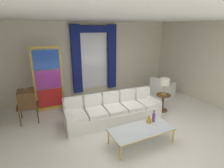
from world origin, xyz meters
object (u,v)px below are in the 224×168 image
(vintage_tv, at_px, (27,99))
(round_side_table, at_px, (163,101))
(bottle_blue_decanter, at_px, (149,120))
(stained_glass_divider, at_px, (48,81))
(couch_white_long, at_px, (112,110))
(coffee_table, at_px, (141,130))
(peacock_figurine, at_px, (69,106))
(bottle_crystal_tall, at_px, (154,117))
(armchair_white, at_px, (162,90))
(table_lamp_brass, at_px, (165,82))

(vintage_tv, xyz_separation_m, round_side_table, (4.20, -1.21, -0.37))
(bottle_blue_decanter, distance_m, stained_glass_divider, 3.57)
(couch_white_long, height_order, round_side_table, couch_white_long)
(stained_glass_divider, bearing_deg, coffee_table, -59.57)
(stained_glass_divider, height_order, peacock_figurine, stained_glass_divider)
(stained_glass_divider, bearing_deg, bottle_crystal_tall, -51.76)
(peacock_figurine, bearing_deg, bottle_blue_decanter, -56.95)
(bottle_crystal_tall, bearing_deg, armchair_white, 45.22)
(armchair_white, bearing_deg, peacock_figurine, 176.73)
(couch_white_long, bearing_deg, armchair_white, 18.53)
(bottle_blue_decanter, bearing_deg, stained_glass_divider, 126.45)
(couch_white_long, distance_m, peacock_figurine, 1.58)
(armchair_white, bearing_deg, stained_glass_divider, 171.31)
(bottle_crystal_tall, bearing_deg, couch_white_long, 115.70)
(round_side_table, distance_m, table_lamp_brass, 0.67)
(stained_glass_divider, height_order, round_side_table, stained_glass_divider)
(couch_white_long, relative_size, stained_glass_divider, 1.35)
(peacock_figurine, distance_m, round_side_table, 3.22)
(vintage_tv, distance_m, armchair_white, 5.13)
(bottle_blue_decanter, height_order, armchair_white, armchair_white)
(coffee_table, height_order, stained_glass_divider, stained_glass_divider)
(couch_white_long, bearing_deg, round_side_table, -5.74)
(couch_white_long, bearing_deg, table_lamp_brass, -5.74)
(coffee_table, relative_size, stained_glass_divider, 0.72)
(bottle_crystal_tall, xyz_separation_m, vintage_tv, (-2.96, 2.27, 0.18))
(couch_white_long, xyz_separation_m, coffee_table, (0.12, -1.40, 0.07))
(vintage_tv, bearing_deg, bottle_crystal_tall, -37.47)
(stained_glass_divider, relative_size, round_side_table, 3.70)
(bottle_crystal_tall, distance_m, peacock_figurine, 2.94)
(bottle_blue_decanter, distance_m, vintage_tv, 3.62)
(couch_white_long, bearing_deg, vintage_tv, 156.58)
(bottle_crystal_tall, distance_m, armchair_white, 3.06)
(bottle_blue_decanter, xyz_separation_m, round_side_table, (1.39, 1.05, -0.12))
(vintage_tv, bearing_deg, coffee_table, -44.33)
(coffee_table, relative_size, peacock_figurine, 2.63)
(bottle_blue_decanter, relative_size, vintage_tv, 0.15)
(bottle_blue_decanter, relative_size, table_lamp_brass, 0.36)
(table_lamp_brass, bearing_deg, couch_white_long, 174.26)
(vintage_tv, bearing_deg, couch_white_long, -23.42)
(couch_white_long, xyz_separation_m, table_lamp_brass, (1.84, -0.19, 0.72))
(couch_white_long, distance_m, bottle_blue_decanter, 1.33)
(bottle_crystal_tall, xyz_separation_m, round_side_table, (1.24, 1.06, -0.19))
(bottle_blue_decanter, distance_m, bottle_crystal_tall, 0.16)
(coffee_table, bearing_deg, bottle_blue_decanter, 25.50)
(bottle_blue_decanter, relative_size, bottle_crystal_tall, 0.62)
(coffee_table, distance_m, bottle_crystal_tall, 0.53)
(bottle_crystal_tall, distance_m, stained_glass_divider, 3.65)
(round_side_table, bearing_deg, vintage_tv, 163.97)
(bottle_crystal_tall, relative_size, peacock_figurine, 0.55)
(vintage_tv, distance_m, table_lamp_brass, 4.38)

